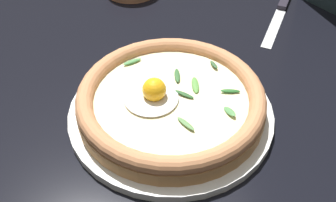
{
  "coord_description": "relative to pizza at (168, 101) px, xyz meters",
  "views": [
    {
      "loc": [
        -0.34,
        0.2,
        0.43
      ],
      "look_at": [
        0.04,
        0.0,
        0.03
      ],
      "focal_mm": 45.21,
      "sensor_mm": 36.0,
      "label": 1
    }
  ],
  "objects": [
    {
      "name": "pizza",
      "position": [
        0.0,
        0.0,
        0.0
      ],
      "size": [
        0.26,
        0.26,
        0.06
      ],
      "color": "tan",
      "rests_on": "pizza_plate"
    },
    {
      "name": "table_knife",
      "position": [
        0.16,
        -0.33,
        -0.03
      ],
      "size": [
        0.15,
        0.17,
        0.01
      ],
      "color": "silver",
      "rests_on": "ground"
    },
    {
      "name": "ground_plane",
      "position": [
        -0.04,
        -0.0,
        -0.05
      ],
      "size": [
        2.4,
        2.4,
        0.03
      ],
      "primitive_type": "cube",
      "color": "black",
      "rests_on": "ground"
    },
    {
      "name": "pizza_plate",
      "position": [
        -0.0,
        -0.0,
        -0.03
      ],
      "size": [
        0.29,
        0.29,
        0.01
      ],
      "primitive_type": "cylinder",
      "color": "white",
      "rests_on": "ground"
    }
  ]
}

